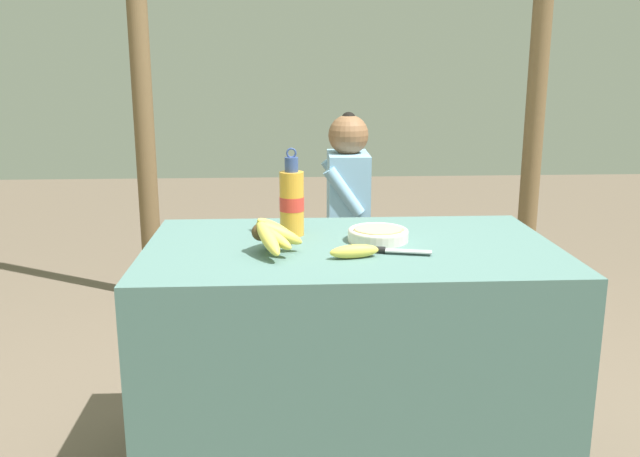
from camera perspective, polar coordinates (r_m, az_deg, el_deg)
The scene contains 11 objects.
market_counter at distance 2.20m, azimuth 2.52°, elevation -11.22°, with size 1.25×0.75×0.78m.
banana_bunch_ripe at distance 1.97m, azimuth -4.10°, elevation -0.43°, with size 0.16×0.26×0.12m.
serving_bowl at distance 2.11m, azimuth 4.90°, elevation -0.45°, with size 0.19×0.19×0.04m.
water_bottle at distance 2.16m, azimuth -2.39°, elevation 2.29°, with size 0.08×0.08×0.28m.
loose_banana_front at distance 1.92m, azimuth 2.91°, elevation -1.93°, with size 0.15×0.07×0.04m.
knife at distance 1.98m, azimuth 5.84°, elevation -1.84°, with size 0.19×0.07×0.02m.
wooden_bench at distance 3.53m, azimuth 2.39°, elevation -2.58°, with size 1.59×0.32×0.39m.
seated_vendor at distance 3.43m, azimuth 1.65°, elevation 1.97°, with size 0.41×0.39×1.09m.
banana_bunch_green at distance 3.58m, azimuth 9.79°, elevation -0.63°, with size 0.15×0.23×0.12m.
support_post_near at distance 3.86m, azimuth -14.81°, elevation 11.99°, with size 0.11×0.11×2.46m.
support_post_far at distance 4.05m, azimuth 17.86°, elevation 11.85°, with size 0.11×0.11×2.46m.
Camera 1 is at (-0.20, -1.99, 1.32)m, focal length 38.00 mm.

